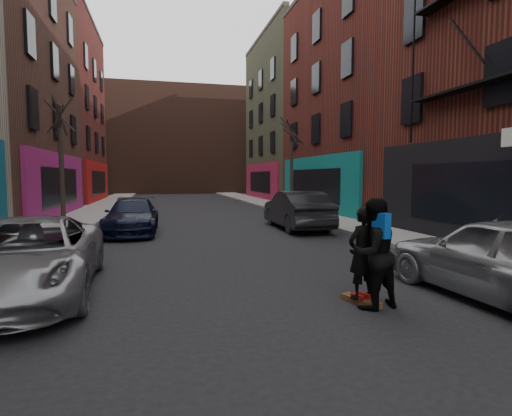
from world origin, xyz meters
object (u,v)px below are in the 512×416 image
tree_right_far (292,156)px  parked_right_end (297,210)px  skateboarder (362,253)px  parked_left_end (132,216)px  parked_right_far (505,258)px  tree_left_far (61,150)px  skateboard (361,301)px  parked_left_far (26,257)px  pedestrian (373,253)px

tree_right_far → parked_right_end: size_ratio=1.37×
skateboarder → parked_left_end: bearing=-84.6°
parked_right_far → skateboarder: skateboarder is taller
tree_left_far → tree_right_far: bearing=25.8°
skateboard → tree_right_far: bearing=56.3°
tree_left_far → parked_right_far: (10.06, -12.85, -2.58)m
tree_left_far → parked_left_end: 4.63m
tree_right_far → parked_left_far: (-10.80, -16.43, -2.79)m
skateboard → skateboarder: (0.00, 0.00, 0.86)m
tree_right_far → pedestrian: tree_right_far is taller
tree_left_far → parked_left_end: bearing=-37.2°
tree_left_far → parked_right_far: size_ratio=1.39×
parked_left_end → parked_right_end: bearing=-0.5°
skateboarder → pedestrian: (0.07, -0.26, 0.04)m
tree_right_far → parked_left_end: bearing=-138.6°
parked_right_end → pedestrian: size_ratio=2.62×
parked_right_end → parked_left_far: bearing=45.1°
tree_left_far → parked_right_end: tree_left_far is taller
parked_left_far → skateboard: bearing=-21.4°
skateboarder → tree_right_far: bearing=-123.7°
tree_left_far → parked_right_end: size_ratio=1.31×
parked_right_far → skateboarder: (-2.55, 0.51, 0.12)m
pedestrian → tree_left_far: bearing=-71.7°
tree_left_far → pedestrian: (7.59, -12.60, -2.43)m
parked_left_end → skateboard: (4.52, -10.06, -0.63)m
tree_right_far → tree_left_far: bearing=-154.2°
tree_left_far → parked_right_end: 10.40m
parked_right_far → parked_left_far: bearing=-19.1°
tree_left_far → parked_left_far: size_ratio=1.23×
parked_left_end → skateboarder: size_ratio=2.90×
parked_left_far → parked_right_end: parked_right_end is taller
tree_right_far → pedestrian: size_ratio=3.59×
tree_right_far → parked_right_end: tree_right_far is taller
parked_right_far → skateboard: (-2.55, 0.51, -0.75)m
parked_left_far → skateboard: (5.92, -1.91, -0.69)m
tree_left_far → pedestrian: size_ratio=3.44×
tree_right_far → parked_right_far: (-2.34, -18.85, -2.73)m
tree_left_far → parked_right_end: (9.76, -2.53, -2.56)m
pedestrian → skateboard: bearing=-87.5°
parked_left_far → tree_left_far: bearing=95.2°
parked_left_end → skateboarder: bearing=-64.2°
parked_right_far → parked_left_end: bearing=-59.4°
parked_left_end → skateboard: bearing=-64.2°
parked_right_end → pedestrian: (-2.17, -10.06, 0.14)m
parked_right_far → pedestrian: bearing=-8.9°
parked_left_far → parked_left_end: (1.40, 8.16, -0.05)m
parked_left_end → pedestrian: bearing=-64.4°
pedestrian → parked_right_end: bearing=-114.9°
tree_right_far → skateboarder: bearing=-104.9°
tree_left_far → parked_right_far: bearing=-51.9°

